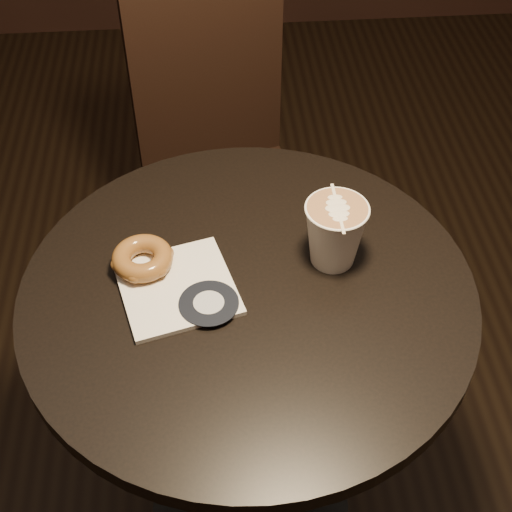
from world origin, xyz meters
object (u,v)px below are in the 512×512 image
Objects in this scene: cafe_table at (249,363)px; doughnut at (142,258)px; chair at (219,147)px; pastry_bag at (177,287)px; latte_cup at (335,234)px.

doughnut is (-0.16, 0.05, 0.22)m from cafe_table.
cafe_table is 0.82× the size of chair.
chair reaches higher than cafe_table.
cafe_table is 7.87× the size of doughnut.
chair reaches higher than doughnut.
chair is at bearing 68.02° from pastry_bag.
pastry_bag is 1.53× the size of latte_cup.
doughnut is 0.88× the size of latte_cup.
doughnut is (-0.14, -0.62, 0.26)m from chair.
chair is 9.60× the size of doughnut.
pastry_bag is (-0.08, -0.67, 0.24)m from chair.
doughnut is at bearing 179.45° from latte_cup.
chair is at bearing 91.97° from cafe_table.
chair is 8.42× the size of latte_cup.
cafe_table is 0.28m from doughnut.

